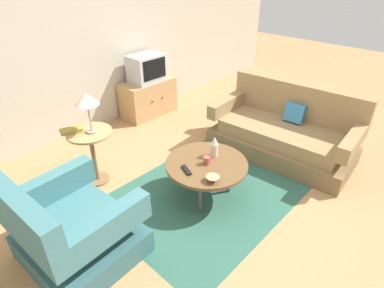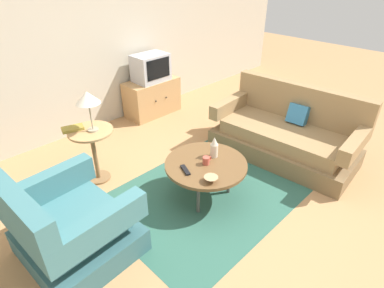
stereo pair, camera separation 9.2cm
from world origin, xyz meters
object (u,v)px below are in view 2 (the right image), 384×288
Objects in this scene: couch at (286,135)px; television at (151,68)px; mug at (206,160)px; table_lamp at (88,99)px; tv_stand at (152,97)px; coffee_table at (206,165)px; tv_remote_dark at (185,170)px; side_table at (93,145)px; bowl at (211,179)px; book at (73,128)px; vase at (214,147)px; armchair at (70,229)px.

television reaches higher than couch.
table_lamp is at bearing 119.93° from mug.
tv_stand reaches higher than mug.
coffee_table is 0.26m from tv_remote_dark.
table_lamp reaches higher than side_table.
television is at bearing 63.60° from bowl.
book is (-1.76, -0.83, 0.38)m from tv_stand.
couch is at bearing 3.32° from bowl.
bowl reaches higher than coffee_table.
mug is 0.84× the size of bowl.
couch reaches higher than vase.
side_table is 0.74× the size of tv_stand.
couch is at bearing -16.54° from book.
table_lamp is 1.53m from bowl.
armchair reaches higher than tv_stand.
armchair is at bearing -130.79° from side_table.
tv_stand is 2.24m from vase.
book is (-0.60, 1.52, 0.21)m from bowl.
tv_remote_dark is at bearing 176.55° from vase.
couch is at bearing -31.65° from table_lamp.
mug is (0.64, -1.11, -0.55)m from table_lamp.
vase is at bearing -70.55° from tv_remote_dark.
vase reaches higher than coffee_table.
television is 2.34m from mug.
vase reaches higher than tv_stand.
mug is (-0.01, -0.01, 0.07)m from coffee_table.
couch is (2.79, -0.43, -0.02)m from armchair.
vase reaches higher than mug.
mug is at bearing -59.77° from side_table.
armchair is at bearing 102.16° from tv_remote_dark.
television is (1.63, 0.96, 0.32)m from side_table.
table_lamp reaches higher than coffee_table.
mug is 0.30m from bowl.
armchair is 1.08× the size of tv_stand.
bowl is at bearing -128.90° from mug.
armchair is 5.37× the size of tv_remote_dark.
television is at bearing 65.27° from coffee_table.
book is at bearing -154.71° from tv_stand.
armchair is 1.44m from coffee_table.
coffee_table is 0.07m from mug.
television reaches higher than vase.
table_lamp is (0.76, 0.83, 0.73)m from armchair.
book is at bearing 52.46° from couch.
couch is 10.41× the size of tv_remote_dark.
side_table is 2.78× the size of vase.
book reaches higher than side_table.
coffee_table is at bearing 57.71° from mug.
tv_stand is 1.97× the size of table_lamp.
coffee_table is at bearing -59.54° from table_lamp.
armchair is 3.03m from television.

